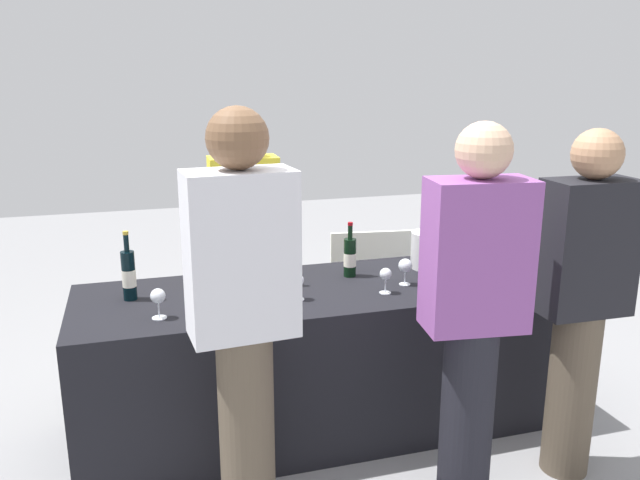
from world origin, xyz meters
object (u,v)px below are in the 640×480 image
(wine_bottle_2, at_px, (350,257))
(guest_1, at_px, (474,310))
(wine_glass_1, at_px, (298,282))
(server_pouring, at_px, (245,243))
(wine_glass_0, at_px, (158,297))
(guest_2, at_px, (582,296))
(menu_board, at_px, (372,284))
(wine_bottle_0, at_px, (129,275))
(wine_bottle_1, at_px, (279,265))
(guest_0, at_px, (243,313))
(wine_glass_2, at_px, (386,275))
(ice_bucket, at_px, (430,250))
(wine_bottle_3, at_px, (478,248))
(wine_glass_3, at_px, (405,266))

(wine_bottle_2, distance_m, guest_1, 0.95)
(wine_glass_1, distance_m, server_pouring, 0.84)
(wine_glass_0, relative_size, guest_1, 0.08)
(guest_2, relative_size, menu_board, 2.11)
(guest_2, height_order, menu_board, guest_2)
(wine_bottle_0, xyz_separation_m, server_pouring, (0.67, 0.60, -0.05))
(wine_bottle_2, xyz_separation_m, guest_1, (0.22, -0.92, 0.02))
(wine_bottle_0, relative_size, server_pouring, 0.21)
(wine_bottle_1, bearing_deg, wine_bottle_2, 6.47)
(wine_glass_1, relative_size, guest_0, 0.07)
(wine_glass_1, height_order, guest_0, guest_0)
(wine_glass_1, xyz_separation_m, wine_glass_2, (0.44, -0.03, 0.00))
(wine_bottle_1, xyz_separation_m, guest_0, (-0.31, -0.75, 0.05))
(wine_bottle_1, relative_size, ice_bucket, 1.38)
(server_pouring, distance_m, menu_board, 1.14)
(wine_glass_0, height_order, menu_board, wine_glass_0)
(ice_bucket, bearing_deg, wine_glass_0, -166.56)
(wine_glass_2, relative_size, ice_bucket, 0.59)
(wine_glass_1, relative_size, guest_1, 0.08)
(wine_glass_0, bearing_deg, menu_board, 40.04)
(wine_bottle_3, relative_size, wine_glass_3, 2.36)
(wine_bottle_2, bearing_deg, wine_glass_0, -161.69)
(wine_bottle_3, relative_size, ice_bucket, 1.49)
(server_pouring, relative_size, guest_1, 0.95)
(wine_bottle_0, xyz_separation_m, wine_glass_3, (1.36, -0.17, -0.03))
(wine_glass_2, height_order, wine_glass_3, wine_glass_3)
(wine_bottle_1, distance_m, guest_2, 1.44)
(wine_bottle_3, bearing_deg, wine_glass_1, -168.93)
(wine_glass_3, distance_m, ice_bucket, 0.35)
(wine_glass_0, bearing_deg, wine_glass_3, 5.52)
(wine_bottle_3, distance_m, guest_2, 0.79)
(guest_1, bearing_deg, wine_bottle_2, 110.35)
(wine_bottle_2, distance_m, wine_glass_0, 1.07)
(wine_glass_3, relative_size, ice_bucket, 0.63)
(guest_0, relative_size, menu_board, 2.26)
(server_pouring, height_order, menu_board, server_pouring)
(wine_glass_0, xyz_separation_m, wine_glass_3, (1.24, 0.12, -0.00))
(wine_bottle_3, bearing_deg, wine_glass_3, -163.37)
(wine_bottle_0, bearing_deg, guest_1, -32.98)
(guest_2, bearing_deg, guest_1, -171.70)
(guest_1, xyz_separation_m, guest_2, (0.58, 0.07, -0.02))
(guest_1, distance_m, menu_board, 1.95)
(wine_bottle_0, relative_size, menu_board, 0.44)
(wine_bottle_0, height_order, wine_bottle_2, wine_bottle_0)
(wine_glass_3, height_order, server_pouring, server_pouring)
(wine_bottle_0, distance_m, wine_bottle_2, 1.13)
(wine_bottle_3, height_order, guest_2, guest_2)
(server_pouring, bearing_deg, wine_glass_2, 123.64)
(wine_glass_0, xyz_separation_m, ice_bucket, (1.50, 0.36, 0.00))
(ice_bucket, bearing_deg, guest_0, -145.62)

